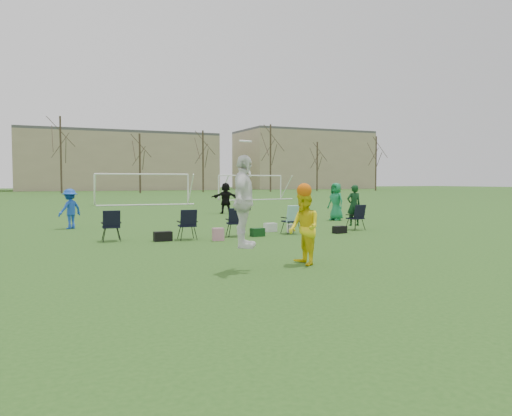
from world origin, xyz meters
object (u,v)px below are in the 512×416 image
goal_mid (143,180)px  goal_right (251,180)px  fielder_green_far (336,202)px  center_contest (272,213)px  fielder_blue (70,209)px  fielder_black (226,198)px

goal_mid → goal_right: (12.00, 6.00, 0.00)m
fielder_green_far → center_contest: size_ratio=0.65×
fielder_blue → fielder_green_far: size_ratio=0.88×
fielder_blue → fielder_black: size_ratio=0.88×
fielder_blue → fielder_black: (8.84, 6.11, 0.10)m
center_contest → goal_right: 39.30m
center_contest → goal_mid: bearing=83.7°
fielder_black → goal_right: bearing=-103.7°
fielder_black → center_contest: center_contest is taller
fielder_blue → center_contest: 11.69m
center_contest → goal_right: (15.34, 36.18, 0.74)m
goal_mid → goal_right: bearing=30.6°
fielder_blue → center_contest: bearing=70.1°
fielder_green_far → fielder_black: bearing=-171.0°
center_contest → fielder_black: bearing=72.4°
fielder_blue → goal_mid: 20.16m
fielder_green_far → center_contest: center_contest is taller
goal_right → goal_mid: bearing=-161.4°
fielder_green_far → goal_right: goal_right is taller
center_contest → goal_mid: center_contest is taller
center_contest → goal_mid: 30.37m
fielder_blue → center_contest: size_ratio=0.57×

